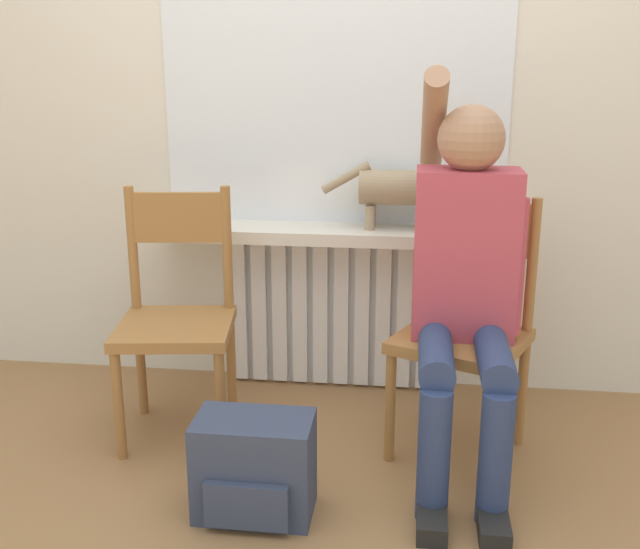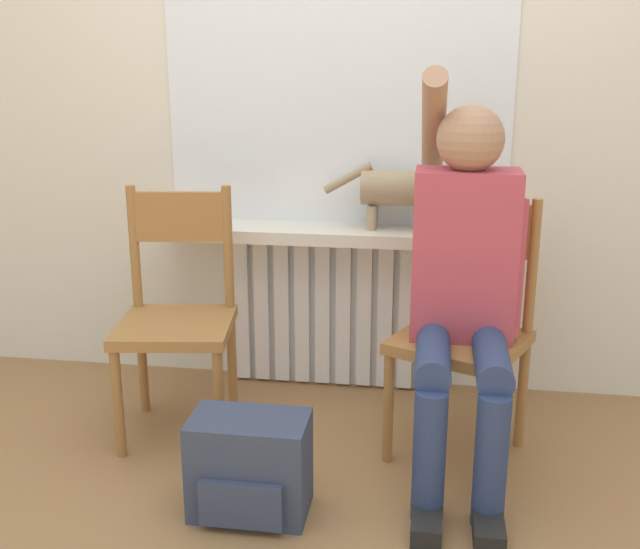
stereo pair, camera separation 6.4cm
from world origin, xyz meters
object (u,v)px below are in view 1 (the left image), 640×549
Objects in this scene: cat at (400,189)px; backpack at (254,468)px; chair_right at (466,327)px; chair_left at (177,314)px; person at (466,273)px.

backpack is at bearing -112.86° from cat.
chair_left is at bearing -156.30° from chair_right.
backpack is (-0.63, -0.39, -0.53)m from person.
chair_left and chair_right have the same top height.
cat is (-0.25, 0.44, 0.40)m from chair_right.
cat reaches higher than chair_right.
chair_left is 2.54× the size of backpack.
cat is at bearing 21.21° from chair_left.
person is (1.02, -0.11, 0.22)m from chair_left.
chair_left is at bearing 173.81° from person.
person reaches higher than cat.
chair_left is 0.99m from cat.
chair_left is 0.68× the size of person.
chair_left is 1.00× the size of chair_right.
cat reaches higher than backpack.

